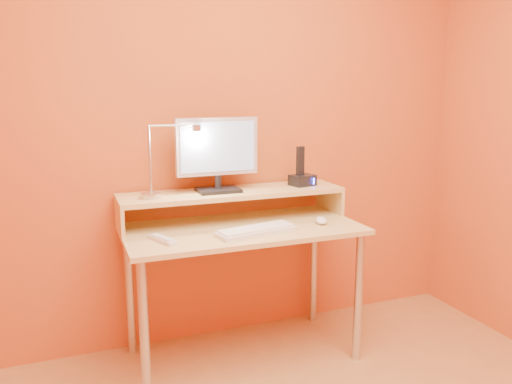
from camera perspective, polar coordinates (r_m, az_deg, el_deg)
name	(u,v)px	position (r m, az deg, el deg)	size (l,w,h in m)	color
wall_back	(222,119)	(2.77, -3.88, 8.33)	(3.00, 0.04, 2.50)	#CD5020
desk_leg_fl	(144,334)	(2.34, -12.65, -15.54)	(0.04, 0.04, 0.69)	silver
desk_leg_fr	(358,298)	(2.70, 11.61, -11.73)	(0.04, 0.04, 0.69)	silver
desk_leg_bl	(130,292)	(2.80, -14.22, -11.03)	(0.04, 0.04, 0.69)	silver
desk_leg_br	(314,267)	(3.10, 6.60, -8.46)	(0.04, 0.04, 0.69)	silver
desk_lower	(242,229)	(2.56, -1.59, -4.24)	(1.20, 0.60, 0.03)	tan
shelf_riser_left	(119,217)	(2.56, -15.33, -2.81)	(0.02, 0.30, 0.14)	tan
shelf_riser_right	(330,199)	(2.91, 8.42, -0.80)	(0.02, 0.30, 0.14)	tan
desk_shelf	(233,193)	(2.66, -2.69, -0.10)	(1.20, 0.30, 0.03)	tan
monitor_foot	(218,190)	(2.63, -4.33, 0.23)	(0.22, 0.16, 0.02)	black
monitor_neck	(218,182)	(2.63, -4.35, 1.18)	(0.04, 0.04, 0.07)	black
monitor_panel	(217,146)	(2.61, -4.47, 5.21)	(0.44, 0.04, 0.30)	silver
monitor_back	(216,146)	(2.63, -4.62, 5.26)	(0.39, 0.01, 0.25)	black
monitor_screen	(218,147)	(2.59, -4.36, 5.17)	(0.40, 0.00, 0.26)	#93A8D6
lamp_base	(151,195)	(2.53, -11.89, -0.38)	(0.10, 0.10, 0.03)	silver
lamp_post	(150,160)	(2.50, -12.06, 3.61)	(0.01, 0.01, 0.33)	silver
lamp_arm	(173,125)	(2.50, -9.48, 7.52)	(0.01, 0.01, 0.24)	silver
lamp_head	(197,128)	(2.53, -6.79, 7.29)	(0.04, 0.04, 0.03)	silver
lamp_bulb	(197,131)	(2.53, -6.78, 6.93)	(0.03, 0.03, 0.00)	#FFEAC6
phone_dock	(302,180)	(2.81, 5.32, 1.36)	(0.13, 0.10, 0.06)	black
phone_handset	(300,161)	(2.78, 5.09, 3.57)	(0.04, 0.03, 0.16)	black
phone_led	(314,181)	(2.78, 6.62, 1.24)	(0.01, 0.00, 0.04)	#3941FF
keyboard	(256,231)	(2.43, 0.03, -4.52)	(0.40, 0.13, 0.02)	silver
mouse	(321,220)	(2.63, 7.46, -3.22)	(0.06, 0.11, 0.04)	white
remote_control	(163,240)	(2.35, -10.61, -5.38)	(0.05, 0.18, 0.02)	silver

